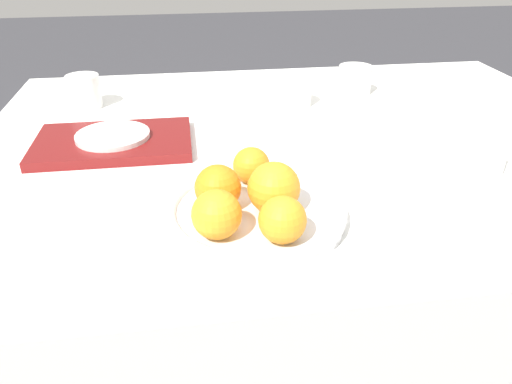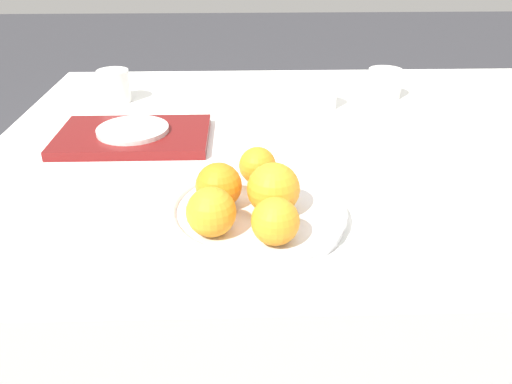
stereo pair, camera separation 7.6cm
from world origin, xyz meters
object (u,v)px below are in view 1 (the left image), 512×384
at_px(cup_1, 355,80).
at_px(water_glass, 485,149).
at_px(serving_tray, 114,141).
at_px(orange_4, 251,165).
at_px(side_plate, 113,135).
at_px(cup_0, 295,92).
at_px(fruit_platter, 256,212).
at_px(orange_1, 218,188).
at_px(orange_3, 282,220).
at_px(orange_2, 217,214).
at_px(orange_0, 274,188).
at_px(cup_2, 84,92).
at_px(napkin, 434,94).

bearing_deg(cup_1, water_glass, -83.14).
bearing_deg(serving_tray, orange_4, -42.84).
relative_size(side_plate, cup_0, 1.83).
bearing_deg(water_glass, fruit_platter, -169.97).
bearing_deg(orange_1, water_glass, 7.40).
bearing_deg(orange_3, cup_1, 64.32).
distance_m(orange_2, orange_4, 0.17).
bearing_deg(fruit_platter, orange_4, 86.67).
distance_m(orange_0, serving_tray, 0.44).
bearing_deg(cup_2, fruit_platter, -59.53).
bearing_deg(fruit_platter, cup_2, 120.47).
bearing_deg(orange_4, fruit_platter, -93.33).
distance_m(fruit_platter, cup_1, 0.69).
relative_size(orange_0, cup_1, 0.92).
height_order(orange_1, side_plate, orange_1).
distance_m(cup_0, cup_1, 0.19).
height_order(orange_1, orange_2, same).
distance_m(orange_0, cup_0, 0.55).
xyz_separation_m(orange_4, water_glass, (0.41, -0.02, 0.01)).
bearing_deg(cup_0, orange_1, -114.42).
bearing_deg(orange_0, orange_1, 165.69).
xyz_separation_m(orange_4, side_plate, (-0.25, 0.24, -0.03)).
bearing_deg(cup_0, fruit_platter, -108.47).
distance_m(serving_tray, side_plate, 0.02).
bearing_deg(orange_0, orange_3, -91.53).
bearing_deg(orange_2, napkin, 44.49).
relative_size(fruit_platter, napkin, 2.12).
relative_size(orange_1, cup_0, 0.88).
bearing_deg(orange_4, water_glass, -2.42).
height_order(orange_1, cup_0, orange_1).
distance_m(orange_4, cup_0, 0.46).
bearing_deg(water_glass, orange_1, -172.60).
bearing_deg(napkin, water_glass, -106.94).
distance_m(orange_0, water_glass, 0.40).
relative_size(orange_2, side_plate, 0.48).
bearing_deg(cup_2, orange_0, -58.08).
xyz_separation_m(fruit_platter, side_plate, (-0.25, 0.33, 0.01)).
relative_size(serving_tray, cup_1, 3.62).
distance_m(orange_1, water_glass, 0.47).
bearing_deg(fruit_platter, orange_0, -19.28).
height_order(orange_0, water_glass, water_glass).
xyz_separation_m(serving_tray, napkin, (0.81, 0.22, -0.01)).
bearing_deg(side_plate, napkin, 15.27).
relative_size(orange_4, serving_tray, 0.20).
relative_size(orange_0, serving_tray, 0.26).
bearing_deg(serving_tray, cup_1, 23.87).
height_order(serving_tray, cup_1, cup_1).
xyz_separation_m(cup_2, napkin, (0.90, -0.03, -0.04)).
bearing_deg(orange_0, cup_2, 121.92).
bearing_deg(cup_1, serving_tray, -156.13).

